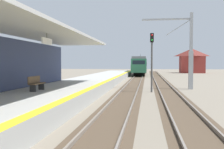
# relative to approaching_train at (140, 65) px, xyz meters

# --- Properties ---
(station_platform) EXTENTS (5.00, 80.00, 0.91)m
(station_platform) POSITION_rel_approaching_train_xyz_m (-4.40, -38.45, -1.73)
(station_platform) COLOR #A8A8A3
(station_platform) RESTS_ON ground
(track_pair_nearest_platform) EXTENTS (2.34, 120.00, 0.16)m
(track_pair_nearest_platform) POSITION_rel_approaching_train_xyz_m (-0.00, -34.45, -2.13)
(track_pair_nearest_platform) COLOR #4C3D2D
(track_pair_nearest_platform) RESTS_ON ground
(track_pair_middle) EXTENTS (2.34, 120.00, 0.16)m
(track_pair_middle) POSITION_rel_approaching_train_xyz_m (3.40, -34.45, -2.13)
(track_pair_middle) COLOR #4C3D2D
(track_pair_middle) RESTS_ON ground
(approaching_train) EXTENTS (2.93, 19.60, 4.76)m
(approaching_train) POSITION_rel_approaching_train_xyz_m (0.00, 0.00, 0.00)
(approaching_train) COLOR #286647
(approaching_train) RESTS_ON ground
(rail_signal_post) EXTENTS (0.32, 0.34, 5.20)m
(rail_signal_post) POSITION_rel_approaching_train_xyz_m (1.98, -33.97, 1.02)
(rail_signal_post) COLOR #4C4C4C
(rail_signal_post) RESTS_ON ground
(catenary_pylon_far_side) EXTENTS (5.00, 0.40, 7.50)m
(catenary_pylon_far_side) POSITION_rel_approaching_train_xyz_m (5.53, -30.88, 1.43)
(catenary_pylon_far_side) COLOR #9EA3A8
(catenary_pylon_far_side) RESTS_ON ground
(platform_bench) EXTENTS (0.45, 1.60, 0.88)m
(platform_bench) POSITION_rel_approaching_train_xyz_m (-5.05, -42.27, -0.80)
(platform_bench) COLOR brown
(platform_bench) RESTS_ON station_platform
(distant_trackside_house) EXTENTS (6.60, 5.28, 6.40)m
(distant_trackside_house) POSITION_rel_approaching_train_xyz_m (13.23, 13.03, 1.16)
(distant_trackside_house) COLOR maroon
(distant_trackside_house) RESTS_ON ground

